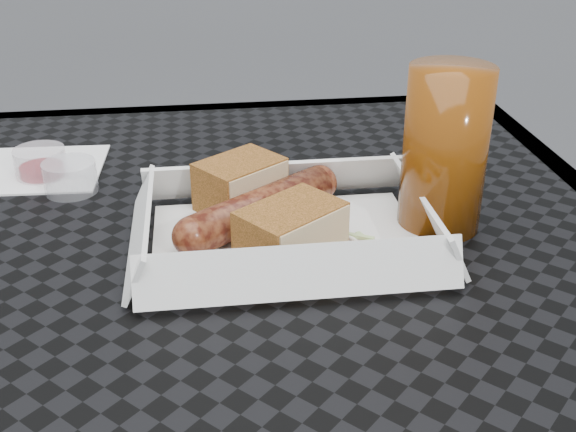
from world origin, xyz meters
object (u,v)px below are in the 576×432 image
object	(u,v)px
bratwurst	(260,208)
drink_glass	(445,150)
patio_table	(187,343)
food_tray	(286,240)

from	to	relation	value
bratwurst	drink_glass	distance (m)	0.16
patio_table	bratwurst	distance (m)	0.13
patio_table	drink_glass	world-z (taller)	drink_glass
food_tray	bratwurst	xyz separation A→B (m)	(-0.02, 0.03, 0.02)
patio_table	food_tray	bearing A→B (deg)	16.75
patio_table	food_tray	xyz separation A→B (m)	(0.09, 0.03, 0.08)
patio_table	drink_glass	xyz separation A→B (m)	(0.22, 0.04, 0.15)
bratwurst	patio_table	bearing A→B (deg)	-142.36
patio_table	bratwurst	world-z (taller)	bratwurst
food_tray	patio_table	bearing A→B (deg)	-163.25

